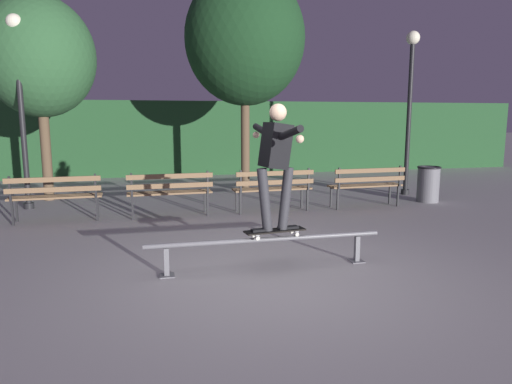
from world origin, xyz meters
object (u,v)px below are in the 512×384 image
object	(u,v)px
grind_rail	(266,244)
lamp_post_left	(20,87)
park_bench_leftmost	(55,193)
tree_behind_benches	(245,39)
skateboard	(275,231)
lamp_post_right	(410,92)
park_bench_rightmost	(367,182)
park_bench_left_center	(170,189)
trash_can	(428,184)
skateboarder	(276,156)
tree_far_left	(39,57)
park_bench_right_center	(273,186)

from	to	relation	value
grind_rail	lamp_post_left	world-z (taller)	lamp_post_left
park_bench_leftmost	tree_behind_benches	bearing A→B (deg)	33.94
tree_behind_benches	lamp_post_left	size ratio (longest dim) A/B	1.39
skateboard	park_bench_leftmost	distance (m)	4.65
lamp_post_right	park_bench_rightmost	bearing A→B (deg)	-142.11
tree_behind_benches	park_bench_left_center	bearing A→B (deg)	-126.65
grind_rail	lamp_post_right	bearing A→B (deg)	44.68
park_bench_left_center	trash_can	distance (m)	5.76
grind_rail	lamp_post_left	distance (m)	6.60
skateboard	tree_behind_benches	xyz separation A→B (m)	(0.92, 6.15, 3.31)
park_bench_leftmost	skateboarder	bearing A→B (deg)	-46.97
grind_rail	tree_behind_benches	xyz separation A→B (m)	(1.03, 6.15, 3.47)
park_bench_leftmost	tree_far_left	size ratio (longest dim) A/B	0.36
park_bench_left_center	tree_behind_benches	world-z (taller)	tree_behind_benches
grind_rail	trash_can	bearing A→B (deg)	38.06
lamp_post_right	tree_far_left	bearing A→B (deg)	172.13
park_bench_left_center	park_bench_right_center	bearing A→B (deg)	0.00
skateboarder	park_bench_rightmost	world-z (taller)	skateboarder
tree_far_left	skateboarder	bearing A→B (deg)	-57.44
skateboarder	park_bench_leftmost	xyz separation A→B (m)	(-3.17, 3.40, -0.88)
skateboard	park_bench_right_center	world-z (taller)	park_bench_right_center
tree_far_left	park_bench_rightmost	bearing A→B (deg)	-20.42
tree_far_left	tree_behind_benches	bearing A→B (deg)	3.07
trash_can	lamp_post_right	bearing A→B (deg)	86.98
park_bench_left_center	tree_behind_benches	xyz separation A→B (m)	(2.05, 2.75, 3.26)
skateboarder	tree_behind_benches	bearing A→B (deg)	81.49
grind_rail	tree_behind_benches	distance (m)	7.14
park_bench_rightmost	tree_behind_benches	distance (m)	4.73
park_bench_rightmost	lamp_post_right	bearing A→B (deg)	37.89
trash_can	lamp_post_left	bearing A→B (deg)	172.11
park_bench_rightmost	lamp_post_right	xyz separation A→B (m)	(1.72, 1.34, 1.94)
park_bench_rightmost	trash_can	distance (m)	1.69
park_bench_left_center	tree_behind_benches	bearing A→B (deg)	53.35
park_bench_rightmost	tree_behind_benches	bearing A→B (deg)	126.48
park_bench_rightmost	lamp_post_left	xyz separation A→B (m)	(-6.93, 1.50, 1.94)
skateboarder	park_bench_left_center	bearing A→B (deg)	108.37
park_bench_leftmost	park_bench_rightmost	world-z (taller)	same
park_bench_leftmost	park_bench_rightmost	bearing A→B (deg)	0.00
trash_can	tree_behind_benches	bearing A→B (deg)	146.51
tree_behind_benches	park_bench_right_center	bearing A→B (deg)	-90.14
skateboard	lamp_post_left	distance (m)	6.61
trash_can	skateboarder	bearing A→B (deg)	-141.27
skateboarder	park_bench_left_center	xyz separation A→B (m)	(-1.13, 3.40, -0.88)
skateboarder	tree_far_left	bearing A→B (deg)	122.56
skateboarder	tree_far_left	xyz separation A→B (m)	(-3.77, 5.90, 1.78)
tree_behind_benches	park_bench_leftmost	bearing A→B (deg)	-146.06
trash_can	tree_far_left	bearing A→B (deg)	165.33
skateboard	tree_far_left	distance (m)	7.51
skateboard	skateboarder	distance (m)	0.94
tree_far_left	park_bench_leftmost	bearing A→B (deg)	-76.60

